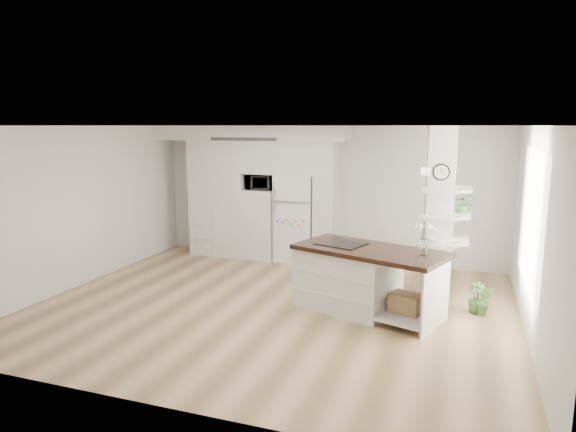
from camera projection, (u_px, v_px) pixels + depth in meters
name	position (u px, v px, depth m)	size (l,w,h in m)	color
floor	(273.00, 306.00, 7.78)	(7.00, 6.00, 0.01)	tan
room	(273.00, 185.00, 7.46)	(7.04, 6.04, 2.72)	white
cabinet_wall	(254.00, 185.00, 10.47)	(4.00, 0.71, 2.70)	silver
refrigerator	(297.00, 218.00, 10.29)	(0.78, 0.69, 1.75)	white
column	(445.00, 215.00, 7.82)	(0.69, 0.90, 2.70)	silver
window	(531.00, 219.00, 6.66)	(2.40, 2.40, 0.00)	white
pendant_light	(393.00, 169.00, 6.99)	(0.12, 0.12, 0.10)	white
kitchen_island	(354.00, 277.00, 7.57)	(2.35, 1.64, 1.53)	silver
bookshelf	(208.00, 240.00, 10.85)	(0.62, 0.39, 0.71)	silver
floor_plant_a	(484.00, 301.00, 7.36)	(0.24, 0.20, 0.44)	#3B702C
floor_plant_b	(477.00, 298.00, 7.47)	(0.25, 0.25, 0.45)	#3B702C
microwave	(261.00, 182.00, 10.36)	(0.54, 0.37, 0.30)	#2D2D2D
shelf_plant	(463.00, 203.00, 7.86)	(0.27, 0.23, 0.30)	#3B702C
decor_bowl	(438.00, 240.00, 7.69)	(0.22, 0.22, 0.05)	white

